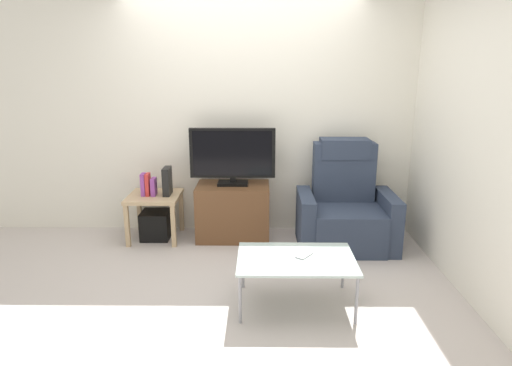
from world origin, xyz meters
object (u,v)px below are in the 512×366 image
side_table (155,202)px  television (232,155)px  coffee_table (296,261)px  cell_phone (304,255)px  book_middle (148,185)px  game_console (167,181)px  tv_stand (233,211)px  book_leftmost (144,184)px  subwoofer_box (156,225)px  book_rightmost (154,187)px  recliner_armchair (345,210)px

side_table → television: bearing=3.6°
coffee_table → cell_phone: (0.06, 0.03, 0.03)m
book_middle → game_console: (0.20, 0.03, 0.03)m
tv_stand → book_leftmost: size_ratio=3.26×
side_table → tv_stand: bearing=2.3°
subwoofer_box → book_rightmost: size_ratio=1.59×
recliner_armchair → coffee_table: size_ratio=1.20×
television → book_rightmost: television is taller
book_middle → book_rightmost: bearing=0.0°
game_console → cell_phone: bearing=-45.3°
recliner_armchair → subwoofer_box: recliner_armchair is taller
game_console → tv_stand: bearing=2.0°
book_rightmost → recliner_armchair: bearing=-3.2°
side_table → coffee_table: side_table is taller
book_rightmost → book_middle: bearing=180.0°
side_table → game_console: game_console is taller
television → subwoofer_box: bearing=-176.4°
side_table → subwoofer_box: (-0.00, -0.00, -0.26)m
side_table → subwoofer_box: 0.26m
tv_stand → book_rightmost: book_rightmost is taller
game_console → subwoofer_box: bearing=-176.1°
coffee_table → book_leftmost: bearing=138.2°
side_table → recliner_armchair: bearing=-3.7°
side_table → subwoofer_box: size_ratio=1.80×
cell_phone → game_console: bearing=172.0°
television → coffee_table: size_ratio=0.99×
game_console → cell_phone: 1.90m
side_table → cell_phone: 1.98m
tv_stand → recliner_armchair: 1.19m
game_console → cell_phone: size_ratio=1.96×
recliner_armchair → game_console: 1.89m
recliner_armchair → side_table: (-2.01, 0.13, 0.04)m
book_middle → recliner_armchair: bearing=-3.1°
book_leftmost → game_console: game_console is taller
television → subwoofer_box: size_ratio=2.99×
tv_stand → book_middle: 0.94m
coffee_table → cell_phone: cell_phone is taller
recliner_armchair → book_rightmost: bearing=169.4°
subwoofer_box → book_leftmost: bearing=-168.7°
book_middle → game_console: 0.20m
tv_stand → cell_phone: size_ratio=5.14×
side_table → book_rightmost: size_ratio=2.87×
recliner_armchair → side_table: size_ratio=2.00×
book_rightmost → cell_phone: (1.46, -1.31, -0.18)m
television → recliner_armchair: 1.30m
tv_stand → book_middle: (-0.89, -0.05, 0.31)m
side_table → coffee_table: (1.41, -1.36, -0.04)m
recliner_armchair → subwoofer_box: size_ratio=3.61×
subwoofer_box → book_middle: bearing=-159.4°
coffee_table → book_middle: bearing=137.3°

